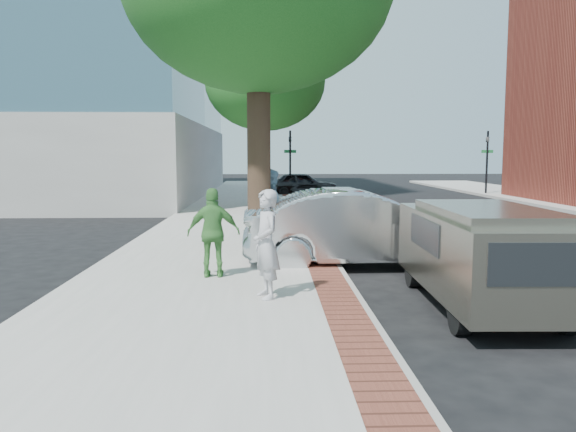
{
  "coord_description": "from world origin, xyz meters",
  "views": [
    {
      "loc": [
        -0.4,
        -10.7,
        2.41
      ],
      "look_at": [
        -0.01,
        0.32,
        1.2
      ],
      "focal_mm": 35.0,
      "sensor_mm": 36.0,
      "label": 1
    }
  ],
  "objects_px": {
    "parking_meter": "(316,213)",
    "person_officer": "(271,210)",
    "sedan_silver": "(361,228)",
    "bg_car": "(302,184)",
    "person_gray": "(266,244)",
    "van": "(477,250)",
    "person_green": "(214,233)"
  },
  "relations": [
    {
      "from": "parking_meter",
      "to": "sedan_silver",
      "type": "height_order",
      "value": "sedan_silver"
    },
    {
      "from": "sedan_silver",
      "to": "bg_car",
      "type": "relative_size",
      "value": 1.23
    },
    {
      "from": "parking_meter",
      "to": "person_officer",
      "type": "relative_size",
      "value": 0.76
    },
    {
      "from": "sedan_silver",
      "to": "van",
      "type": "bearing_deg",
      "value": -159.04
    },
    {
      "from": "person_gray",
      "to": "sedan_silver",
      "type": "distance_m",
      "value": 3.8
    },
    {
      "from": "person_officer",
      "to": "van",
      "type": "relative_size",
      "value": 0.44
    },
    {
      "from": "parking_meter",
      "to": "bg_car",
      "type": "height_order",
      "value": "parking_meter"
    },
    {
      "from": "parking_meter",
      "to": "person_officer",
      "type": "xyz_separation_m",
      "value": [
        -0.94,
        1.6,
        -0.09
      ]
    },
    {
      "from": "person_green",
      "to": "van",
      "type": "height_order",
      "value": "person_green"
    },
    {
      "from": "parking_meter",
      "to": "sedan_silver",
      "type": "bearing_deg",
      "value": 20.07
    },
    {
      "from": "person_green",
      "to": "parking_meter",
      "type": "bearing_deg",
      "value": -149.33
    },
    {
      "from": "person_green",
      "to": "bg_car",
      "type": "distance_m",
      "value": 22.72
    },
    {
      "from": "van",
      "to": "person_green",
      "type": "bearing_deg",
      "value": 162.0
    },
    {
      "from": "person_officer",
      "to": "bg_car",
      "type": "bearing_deg",
      "value": -25.39
    },
    {
      "from": "person_gray",
      "to": "van",
      "type": "bearing_deg",
      "value": 71.43
    },
    {
      "from": "parking_meter",
      "to": "person_green",
      "type": "relative_size",
      "value": 0.89
    },
    {
      "from": "person_gray",
      "to": "sedan_silver",
      "type": "height_order",
      "value": "person_gray"
    },
    {
      "from": "person_green",
      "to": "van",
      "type": "distance_m",
      "value": 4.62
    },
    {
      "from": "person_gray",
      "to": "person_green",
      "type": "height_order",
      "value": "person_gray"
    },
    {
      "from": "person_officer",
      "to": "bg_car",
      "type": "distance_m",
      "value": 19.76
    },
    {
      "from": "person_gray",
      "to": "bg_car",
      "type": "height_order",
      "value": "person_gray"
    },
    {
      "from": "parking_meter",
      "to": "van",
      "type": "distance_m",
      "value": 3.68
    },
    {
      "from": "person_officer",
      "to": "van",
      "type": "bearing_deg",
      "value": -163.22
    },
    {
      "from": "van",
      "to": "sedan_silver",
      "type": "bearing_deg",
      "value": 114.49
    },
    {
      "from": "sedan_silver",
      "to": "bg_car",
      "type": "distance_m",
      "value": 20.89
    },
    {
      "from": "person_officer",
      "to": "bg_car",
      "type": "xyz_separation_m",
      "value": [
        1.94,
        19.66,
        -0.41
      ]
    },
    {
      "from": "person_officer",
      "to": "person_green",
      "type": "xyz_separation_m",
      "value": [
        -1.07,
        -2.86,
        -0.14
      ]
    },
    {
      "from": "parking_meter",
      "to": "person_green",
      "type": "bearing_deg",
      "value": -147.8
    },
    {
      "from": "parking_meter",
      "to": "bg_car",
      "type": "bearing_deg",
      "value": 87.31
    },
    {
      "from": "person_gray",
      "to": "parking_meter",
      "type": "bearing_deg",
      "value": 141.12
    },
    {
      "from": "person_officer",
      "to": "sedan_silver",
      "type": "distance_m",
      "value": 2.31
    },
    {
      "from": "person_officer",
      "to": "sedan_silver",
      "type": "relative_size",
      "value": 0.38
    }
  ]
}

